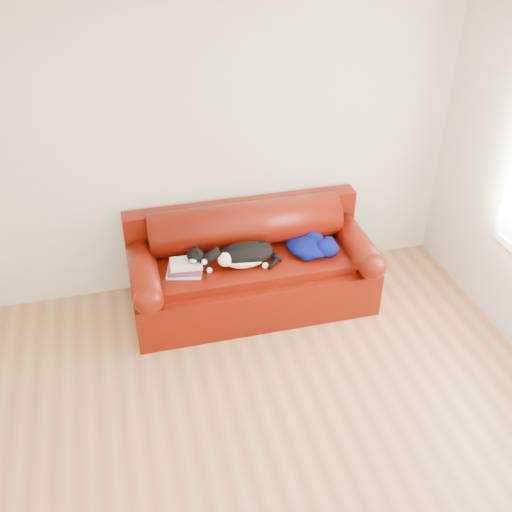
{
  "coord_description": "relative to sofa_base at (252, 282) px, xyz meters",
  "views": [
    {
      "loc": [
        -0.74,
        -2.67,
        3.39
      ],
      "look_at": [
        0.29,
        1.35,
        0.61
      ],
      "focal_mm": 42.0,
      "sensor_mm": 36.0,
      "label": 1
    }
  ],
  "objects": [
    {
      "name": "ground",
      "position": [
        -0.29,
        -1.49,
        -0.24
      ],
      "size": [
        4.5,
        4.5,
        0.0
      ],
      "primitive_type": "plane",
      "color": "#96623C",
      "rests_on": "ground"
    },
    {
      "name": "room_shell",
      "position": [
        -0.16,
        -1.48,
        1.43
      ],
      "size": [
        4.52,
        4.02,
        2.61
      ],
      "color": "beige",
      "rests_on": "ground"
    },
    {
      "name": "sofa_base",
      "position": [
        0.0,
        0.0,
        0.0
      ],
      "size": [
        2.1,
        0.9,
        0.5
      ],
      "color": "#380502",
      "rests_on": "ground"
    },
    {
      "name": "sofa_back",
      "position": [
        0.0,
        0.24,
        0.3
      ],
      "size": [
        2.1,
        1.01,
        0.88
      ],
      "color": "#380502",
      "rests_on": "ground"
    },
    {
      "name": "book_stack",
      "position": [
        -0.59,
        -0.08,
        0.31
      ],
      "size": [
        0.33,
        0.28,
        0.1
      ],
      "rotation": [
        0.0,
        0.0,
        -0.15
      ],
      "color": "beige",
      "rests_on": "sofa_base"
    },
    {
      "name": "cat",
      "position": [
        -0.08,
        -0.09,
        0.36
      ],
      "size": [
        0.69,
        0.3,
        0.25
      ],
      "rotation": [
        0.0,
        0.0,
        0.09
      ],
      "color": "black",
      "rests_on": "sofa_base"
    },
    {
      "name": "blanket",
      "position": [
        0.53,
        -0.04,
        0.32
      ],
      "size": [
        0.46,
        0.43,
        0.14
      ],
      "rotation": [
        0.0,
        0.0,
        -0.19
      ],
      "color": "#020743",
      "rests_on": "sofa_base"
    }
  ]
}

